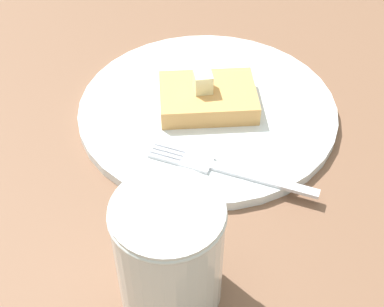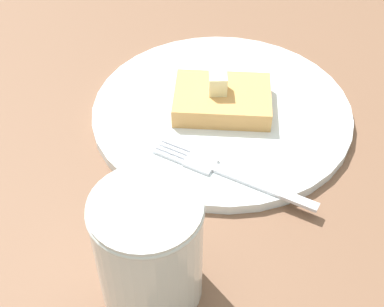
{
  "view_description": "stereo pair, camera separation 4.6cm",
  "coord_description": "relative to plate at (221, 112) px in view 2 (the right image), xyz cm",
  "views": [
    {
      "loc": [
        43.25,
        9.57,
        38.37
      ],
      "look_at": [
        10.78,
        8.15,
        6.42
      ],
      "focal_mm": 50.0,
      "sensor_mm": 36.0,
      "label": 1
    },
    {
      "loc": [
        42.73,
        14.09,
        38.37
      ],
      "look_at": [
        10.78,
        8.15,
        6.42
      ],
      "focal_mm": 50.0,
      "sensor_mm": 36.0,
      "label": 2
    }
  ],
  "objects": [
    {
      "name": "toast_slice_center",
      "position": [
        -0.0,
        -0.0,
        1.48
      ],
      "size": [
        8.21,
        10.56,
        2.03
      ],
      "primitive_type": "cube",
      "rotation": [
        0.0,
        0.0,
        0.11
      ],
      "color": "tan",
      "rests_on": "plate"
    },
    {
      "name": "plate",
      "position": [
        0.0,
        0.0,
        0.0
      ],
      "size": [
        26.84,
        26.84,
        1.04
      ],
      "color": "white",
      "rests_on": "table_surface"
    },
    {
      "name": "table_surface",
      "position": [
        -0.21,
        -9.3,
        -1.53
      ],
      "size": [
        118.75,
        118.75,
        1.92
      ],
      "primitive_type": "cube",
      "color": "brown",
      "rests_on": "ground"
    },
    {
      "name": "syrup_jar",
      "position": [
        21.13,
        -2.3,
        4.0
      ],
      "size": [
        7.9,
        7.9,
        9.82
      ],
      "color": "#4B2009",
      "rests_on": "table_surface"
    },
    {
      "name": "fork",
      "position": [
        9.02,
        1.46,
        0.65
      ],
      "size": [
        6.39,
        15.64,
        0.36
      ],
      "color": "silver",
      "rests_on": "plate"
    },
    {
      "name": "butter_pat_primary",
      "position": [
        -0.56,
        -0.52,
        3.49
      ],
      "size": [
        2.31,
        2.15,
        1.99
      ],
      "primitive_type": "cube",
      "rotation": [
        0.0,
        0.0,
        0.2
      ],
      "color": "beige",
      "rests_on": "toast_slice_center"
    }
  ]
}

